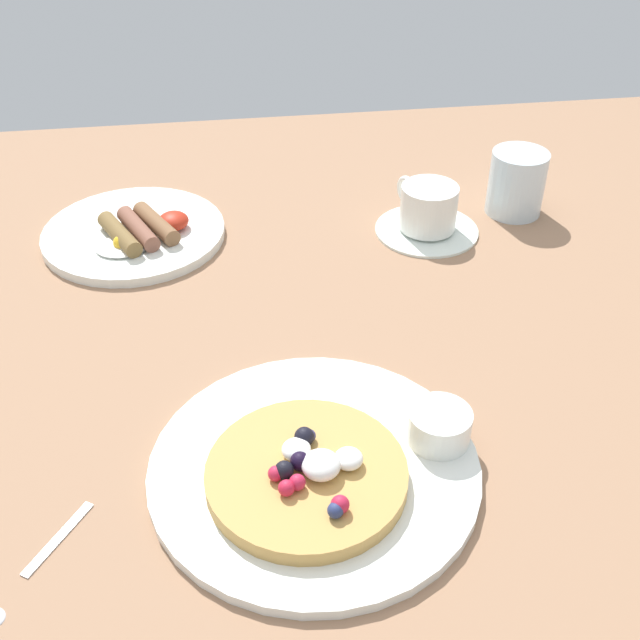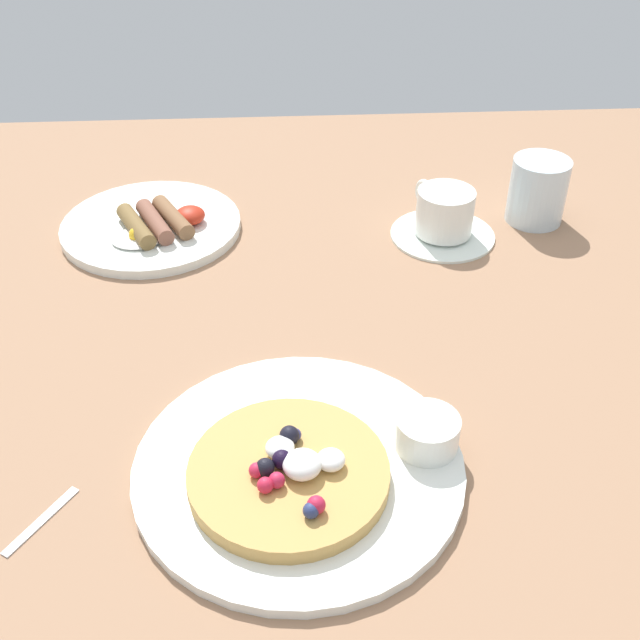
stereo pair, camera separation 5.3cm
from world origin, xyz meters
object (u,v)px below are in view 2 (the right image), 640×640
object	(u,v)px
coffee_cup	(444,210)
water_glass	(538,191)
coffee_saucer	(442,234)
breakfast_plate	(151,226)
pancake_plate	(299,467)
syrup_ramekin	(427,432)

from	to	relation	value
coffee_cup	water_glass	bearing A→B (deg)	15.10
coffee_saucer	breakfast_plate	bearing A→B (deg)	174.43
water_glass	pancake_plate	bearing A→B (deg)	-127.43
syrup_ramekin	water_glass	bearing A→B (deg)	62.76
pancake_plate	coffee_cup	xyz separation A→B (cm)	(20.04, 39.63, 3.15)
breakfast_plate	syrup_ramekin	bearing A→B (deg)	-54.84
pancake_plate	water_glass	size ratio (longest dim) A/B	3.41
syrup_ramekin	breakfast_plate	xyz separation A→B (cm)	(-29.35, 41.67, -2.12)
syrup_ramekin	coffee_saucer	size ratio (longest dim) A/B	0.43
syrup_ramekin	coffee_saucer	xyz separation A→B (cm)	(8.53, 37.98, -2.39)
syrup_ramekin	coffee_cup	xyz separation A→B (cm)	(8.46, 38.14, 0.96)
syrup_ramekin	breakfast_plate	world-z (taller)	syrup_ramekin
coffee_cup	water_glass	size ratio (longest dim) A/B	1.16
pancake_plate	coffee_saucer	distance (cm)	44.30
breakfast_plate	water_glass	size ratio (longest dim) A/B	2.71
coffee_saucer	water_glass	distance (cm)	13.98
breakfast_plate	pancake_plate	bearing A→B (deg)	-67.62
coffee_cup	coffee_saucer	bearing A→B (deg)	-66.45
coffee_cup	water_glass	distance (cm)	13.45
syrup_ramekin	coffee_saucer	bearing A→B (deg)	77.34
syrup_ramekin	coffee_saucer	distance (cm)	39.00
syrup_ramekin	water_glass	world-z (taller)	water_glass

